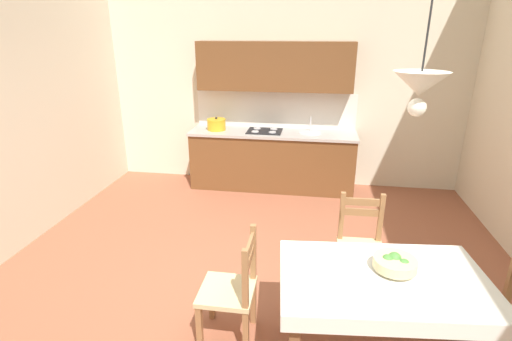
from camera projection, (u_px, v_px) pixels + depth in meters
name	position (u px, v px, depth m)	size (l,w,h in m)	color
ground_plane	(250.00, 304.00, 3.58)	(6.03, 6.74, 0.10)	#99563D
wall_back	(285.00, 53.00, 5.77)	(6.03, 0.12, 4.06)	beige
kitchen_cabinetry	(273.00, 134.00, 5.88)	(2.51, 0.63, 2.20)	brown
dining_table	(382.00, 292.00, 2.70)	(1.50, 1.01, 0.75)	brown
dining_chair_tv_side	(232.00, 290.00, 2.99)	(0.42, 0.42, 0.93)	#D1BC89
dining_chair_kitchen_side	(361.00, 247.00, 3.59)	(0.44, 0.44, 0.93)	#D1BC89
fruit_bowl	(395.00, 263.00, 2.70)	(0.30, 0.30, 0.12)	beige
pendant_lamp	(420.00, 85.00, 2.25)	(0.32, 0.32, 0.80)	black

